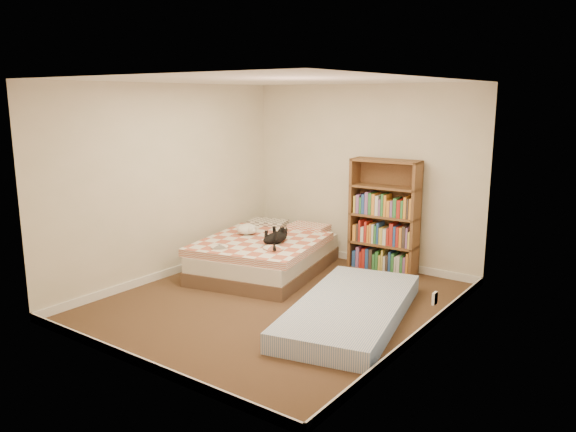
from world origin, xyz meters
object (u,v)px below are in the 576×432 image
Objects in this scene: bookshelf at (384,231)px; black_cat at (277,237)px; bed at (267,254)px; white_dog at (247,229)px; floor_mattress at (351,310)px.

bookshelf is 1.48m from black_cat.
black_cat is at bearing -41.61° from bed.
white_dog is at bearing 154.00° from black_cat.
floor_mattress is at bearing -36.51° from bed.
floor_mattress is (1.76, -0.81, -0.14)m from bed.
white_dog is at bearing 174.89° from bed.
bed is 5.79× the size of white_dog.
bed is 1.46× the size of bookshelf.
black_cat is (-1.46, 0.64, 0.45)m from floor_mattress.
white_dog is (-1.60, -0.97, -0.01)m from bookshelf.
floor_mattress is at bearing -37.41° from black_cat.
bed is at bearing 136.40° from black_cat.
bed is at bearing -147.46° from bookshelf.
bed is 1.94m from floor_mattress.
bookshelf is 1.87m from white_dog.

